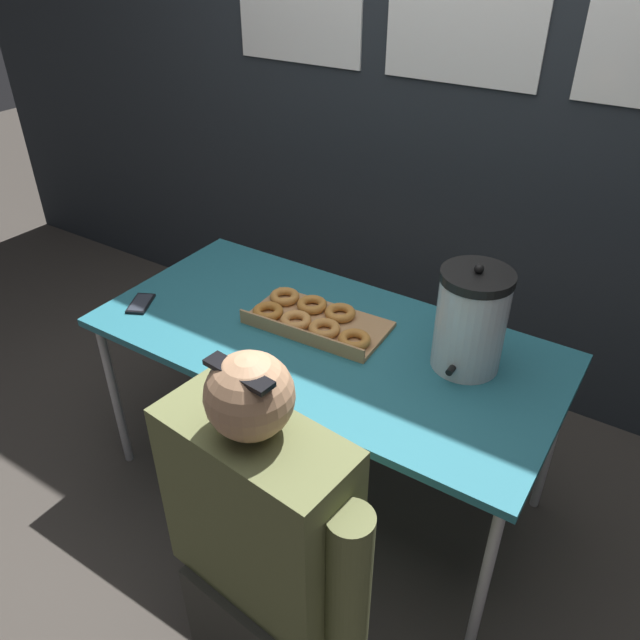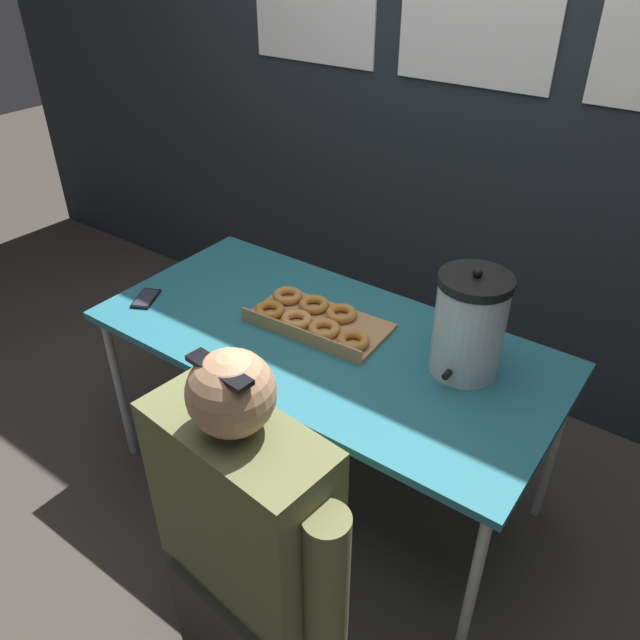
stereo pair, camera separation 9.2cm
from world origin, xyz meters
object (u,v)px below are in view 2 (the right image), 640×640
donut_box (315,319)px  person_seated (247,551)px  coffee_urn (469,325)px  cell_phone (146,299)px

donut_box → person_seated: size_ratio=0.43×
person_seated → coffee_urn: bearing=-97.3°
cell_phone → person_seated: size_ratio=0.13×
cell_phone → person_seated: 1.08m
person_seated → donut_box: bearing=-59.9°
coffee_urn → cell_phone: 1.18m
donut_box → coffee_urn: 0.55m
donut_box → cell_phone: (-0.60, -0.23, -0.02)m
coffee_urn → cell_phone: size_ratio=2.42×
coffee_urn → person_seated: person_seated is taller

